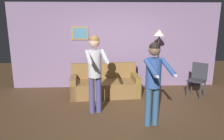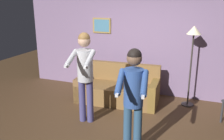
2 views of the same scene
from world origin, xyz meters
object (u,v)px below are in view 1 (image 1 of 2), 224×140
object	(u,v)px
couch	(105,85)
person_standing_left	(95,67)
dining_chair_distant	(198,77)
person_standing_right	(154,77)
torchiere_lamp	(159,41)

from	to	relation	value
couch	person_standing_left	size ratio (longest dim) A/B	1.09
couch	dining_chair_distant	xyz separation A→B (m)	(2.60, -0.20, 0.25)
couch	person_standing_right	bearing A→B (deg)	-63.95
person_standing_right	dining_chair_distant	xyz separation A→B (m)	(1.68, 1.69, -0.51)
person_standing_left	person_standing_right	size ratio (longest dim) A/B	1.05
person_standing_right	dining_chair_distant	distance (m)	2.43
torchiere_lamp	person_standing_left	world-z (taller)	torchiere_lamp
torchiere_lamp	person_standing_left	size ratio (longest dim) A/B	1.02
torchiere_lamp	dining_chair_distant	distance (m)	1.51
person_standing_right	dining_chair_distant	world-z (taller)	person_standing_right
couch	person_standing_left	world-z (taller)	person_standing_left
couch	dining_chair_distant	distance (m)	2.62
person_standing_left	dining_chair_distant	xyz separation A→B (m)	(2.84, 1.01, -0.57)
torchiere_lamp	person_standing_left	xyz separation A→B (m)	(-1.83, -1.56, -0.40)
dining_chair_distant	couch	bearing A→B (deg)	175.62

